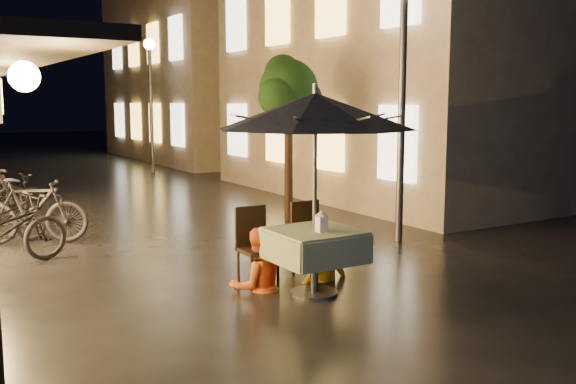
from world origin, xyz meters
TOP-DOWN VIEW (x-y plane):
  - ground at (0.00, 0.00)m, footprint 90.00×90.00m
  - east_building_near at (7.49, 6.50)m, footprint 7.30×9.30m
  - east_building_far at (7.49, 18.00)m, footprint 7.30×10.30m
  - street_tree at (2.41, 4.51)m, footprint 1.43×1.20m
  - streetlamp_near at (3.00, 2.00)m, footprint 0.36×0.36m
  - streetlamp_far at (3.00, 14.00)m, footprint 0.36×0.36m
  - cafe_table at (0.19, 0.24)m, footprint 0.99×0.99m
  - patio_umbrella at (0.19, 0.24)m, footprint 2.31×2.31m
  - cafe_chair_left at (-0.21, 0.98)m, footprint 0.42×0.42m
  - cafe_chair_right at (0.59, 0.98)m, footprint 0.42×0.42m
  - table_lantern at (0.19, 0.10)m, footprint 0.16×0.16m
  - person_orange at (-0.26, 0.81)m, footprint 0.78×0.65m
  - person_yellow at (0.65, 0.74)m, footprint 0.90×0.56m
  - bicycle_0 at (-2.80, 3.46)m, footprint 1.99×1.18m
  - bicycle_1 at (-2.18, 4.87)m, footprint 1.82×1.11m
  - bicycle_2 at (-2.63, 4.92)m, footprint 1.65×1.04m
  - bicycle_4 at (-2.18, 7.74)m, footprint 1.66×0.97m

SIDE VIEW (x-z plane):
  - ground at x=0.00m, z-range 0.00..0.00m
  - bicycle_2 at x=-2.63m, z-range 0.00..0.82m
  - bicycle_4 at x=-2.18m, z-range 0.00..0.82m
  - bicycle_0 at x=-2.80m, z-range 0.00..0.99m
  - bicycle_1 at x=-2.18m, z-range 0.00..1.06m
  - cafe_chair_left at x=-0.21m, z-range 0.05..1.03m
  - cafe_chair_right at x=0.59m, z-range 0.05..1.03m
  - cafe_table at x=0.19m, z-range 0.20..0.98m
  - person_yellow at x=0.65m, z-range 0.00..1.35m
  - person_orange at x=-0.26m, z-range 0.00..1.47m
  - table_lantern at x=0.19m, z-range 0.79..1.04m
  - patio_umbrella at x=0.19m, z-range 0.92..3.38m
  - street_tree at x=2.41m, z-range 0.85..4.00m
  - streetlamp_near at x=3.00m, z-range 0.80..5.03m
  - streetlamp_far at x=3.00m, z-range 0.80..5.03m
  - east_building_near at x=7.49m, z-range 0.01..6.81m
  - east_building_far at x=7.49m, z-range 0.01..7.31m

